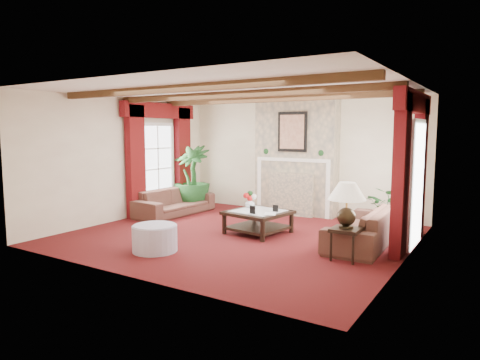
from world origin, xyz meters
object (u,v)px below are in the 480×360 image
Objects in this scene: potted_palm at (192,192)px; coffee_table at (258,222)px; sofa_right at (363,221)px; side_table at (346,244)px; sofa_left at (175,197)px; ottoman at (155,238)px.

potted_palm is 1.57× the size of coffee_table.
sofa_right reaches higher than side_table.
potted_palm is 3.33× the size of side_table.
coffee_table is 2.14m from side_table.
sofa_right reaches higher than coffee_table.
sofa_right is 2.07× the size of coffee_table.
sofa_left is 2.85× the size of ottoman.
sofa_right is 4.37× the size of side_table.
sofa_left is 3.13m from ottoman.
potted_palm is (-4.63, 1.09, 0.03)m from sofa_right.
sofa_right is 1.06m from side_table.
sofa_left is at bearing 163.25° from side_table.
coffee_table is (-1.96, -0.25, -0.21)m from sofa_right.
potted_palm is (-0.07, 0.75, 0.04)m from sofa_left.
side_table is (4.60, -1.38, -0.15)m from sofa_left.
side_table is 0.68× the size of ottoman.
sofa_left is at bearing 124.64° from ottoman.
sofa_left is 4.80m from side_table.
sofa_right reaches higher than ottoman.
coffee_table is 1.44× the size of ottoman.
side_table reaches higher than coffee_table.
sofa_left is 0.96× the size of sofa_right.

